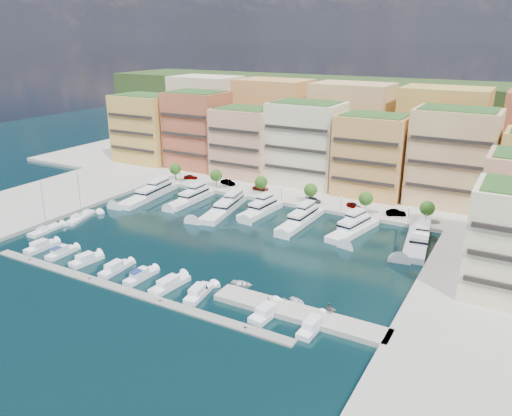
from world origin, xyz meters
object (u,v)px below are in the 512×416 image
object	(u,v)px
person_1	(329,308)
tender_1	(284,299)
lamppost_0	(181,175)
car_3	(313,200)
tree_4	(366,199)
yacht_4	(301,219)
car_1	(228,182)
cruiser_2	(86,260)
cruiser_0	(41,247)
yacht_1	(192,198)
yacht_2	(226,206)
lamppost_1	(228,183)
lamppost_4	(409,212)
tender_3	(333,309)
yacht_0	(151,193)
yacht_5	(354,228)
tree_1	(216,175)
cruiser_4	(141,276)
car_4	(354,205)
tree_2	(261,182)
tender_0	(242,284)
car_0	(191,177)
lamppost_3	(341,201)
car_5	(396,213)
tree_5	(427,208)
cruiser_6	(199,293)
person_0	(268,301)
tender_2	(297,301)
cruiser_8	(267,313)
sailboat_1	(80,218)
sailboat_0	(45,231)
cruiser_1	(61,253)
cruiser_5	(170,285)
cruiser_3	(115,269)
car_2	(261,188)
lamppost_2	(282,191)
tree_0	(175,169)
yacht_3	(261,209)

from	to	relation	value
person_1	tender_1	bearing A→B (deg)	-11.38
lamppost_0	car_3	world-z (taller)	lamppost_0
tree_4	yacht_4	world-z (taller)	tree_4
car_3	car_1	bearing A→B (deg)	92.83
cruiser_2	cruiser_0	bearing A→B (deg)	-179.98
yacht_1	yacht_2	bearing A→B (deg)	-8.54
lamppost_1	person_1	xyz separation A→B (m)	(52.70, -51.20, -1.87)
lamppost_4	tender_3	distance (m)	48.75
yacht_0	tender_1	xyz separation A→B (m)	(62.67, -36.45, -0.82)
tree_4	yacht_5	world-z (taller)	tree_4
lamppost_1	cruiser_0	world-z (taller)	lamppost_1
tree_1	lamppost_4	xyz separation A→B (m)	(60.00, -2.30, -0.92)
cruiser_4	car_4	distance (m)	64.30
lamppost_0	tender_3	distance (m)	85.74
tree_2	tender_0	world-z (taller)	tree_2
car_0	car_4	bearing A→B (deg)	-114.62
tree_4	lamppost_3	distance (m)	6.49
yacht_5	car_5	size ratio (longest dim) A/B	3.79
lamppost_1	yacht_0	xyz separation A→B (m)	(-19.25, -13.37, -2.62)
tree_5	cruiser_4	bearing A→B (deg)	-126.77
cruiser_2	cruiser_6	distance (m)	29.44
cruiser_2	cruiser_4	xyz separation A→B (m)	(15.29, -0.03, 0.02)
tree_5	person_0	distance (m)	58.45
tree_5	tender_2	size ratio (longest dim) A/B	1.65
cruiser_8	person_1	world-z (taller)	person_1
cruiser_2	sailboat_1	bearing A→B (deg)	140.44
lamppost_0	sailboat_0	xyz separation A→B (m)	(-5.26, -48.10, -3.51)
cruiser_1	car_4	world-z (taller)	car_4
tree_2	cruiser_2	size ratio (longest dim) A/B	0.75
tender_0	cruiser_4	bearing A→B (deg)	104.32
cruiser_5	sailboat_0	bearing A→B (deg)	170.32
cruiser_3	sailboat_0	xyz separation A→B (m)	(-30.97, 7.68, -0.24)
car_2	lamppost_1	bearing A→B (deg)	128.14
cruiser_4	tender_3	xyz separation A→B (m)	(37.97, 7.20, -0.21)
cruiser_4	tender_2	distance (m)	31.97
tree_4	yacht_1	size ratio (longest dim) A/B	0.30
yacht_0	yacht_2	xyz separation A→B (m)	(26.38, 0.63, 0.00)
lamppost_2	cruiser_5	distance (m)	56.03
lamppost_3	sailboat_1	size ratio (longest dim) A/B	0.32
tree_0	sailboat_1	xyz separation A→B (m)	(-0.83, -39.80, -4.44)
cruiser_0	car_0	world-z (taller)	car_0
yacht_3	cruiser_6	size ratio (longest dim) A/B	2.04
tender_3	car_2	bearing A→B (deg)	59.01
lamppost_2	yacht_3	xyz separation A→B (m)	(-1.27, -9.64, -2.62)
cruiser_5	car_3	bearing A→B (deg)	85.48
tree_0	lamppost_2	xyz separation A→B (m)	(40.00, -2.30, -0.92)
tree_2	cruiser_4	distance (m)	58.43
tree_4	person_0	size ratio (longest dim) A/B	3.52
yacht_2	sailboat_1	size ratio (longest dim) A/B	1.78
lamppost_0	tender_0	bearing A→B (deg)	-43.13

